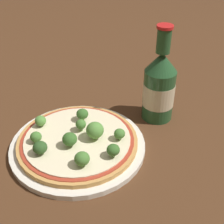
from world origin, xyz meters
TOP-DOWN VIEW (x-y plane):
  - ground_plane at (0.00, 0.00)m, footprint 3.00×3.00m
  - plate at (0.00, 0.00)m, footprint 0.28×0.28m
  - pizza at (-0.00, -0.00)m, footprint 0.25×0.25m
  - broccoli_floret_0 at (-0.02, -0.01)m, footprint 0.03×0.03m
  - broccoli_floret_1 at (0.03, -0.02)m, footprint 0.04×0.04m
  - broccoli_floret_2 at (-0.04, 0.08)m, footprint 0.02×0.02m
  - broccoli_floret_3 at (-0.08, 0.00)m, footprint 0.03×0.03m
  - broccoli_floret_4 at (0.03, -0.09)m, footprint 0.03×0.03m
  - broccoli_floret_5 at (0.07, -0.05)m, footprint 0.02×0.02m
  - broccoli_floret_6 at (-0.07, 0.04)m, footprint 0.02×0.02m
  - broccoli_floret_7 at (-0.03, -0.07)m, footprint 0.03×0.03m
  - broccoli_floret_8 at (0.04, 0.05)m, footprint 0.03×0.03m
  - broccoli_floret_9 at (0.02, 0.02)m, footprint 0.02×0.02m
  - beer_bottle at (0.21, -0.01)m, footprint 0.07×0.07m

SIDE VIEW (x-z plane):
  - ground_plane at x=0.00m, z-range 0.00..0.00m
  - plate at x=0.00m, z-range 0.00..0.01m
  - pizza at x=0.00m, z-range 0.01..0.03m
  - broccoli_floret_6 at x=-0.07m, z-range 0.03..0.05m
  - broccoli_floret_2 at x=-0.04m, z-range 0.03..0.05m
  - broccoli_floret_5 at x=0.07m, z-range 0.03..0.05m
  - broccoli_floret_3 at x=-0.08m, z-range 0.03..0.05m
  - broccoli_floret_8 at x=0.04m, z-range 0.03..0.06m
  - broccoli_floret_4 at x=0.03m, z-range 0.03..0.06m
  - broccoli_floret_9 at x=0.02m, z-range 0.03..0.06m
  - broccoli_floret_7 at x=-0.03m, z-range 0.03..0.06m
  - broccoli_floret_0 at x=-0.02m, z-range 0.03..0.06m
  - broccoli_floret_1 at x=0.03m, z-range 0.03..0.07m
  - beer_bottle at x=0.21m, z-range -0.03..0.19m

